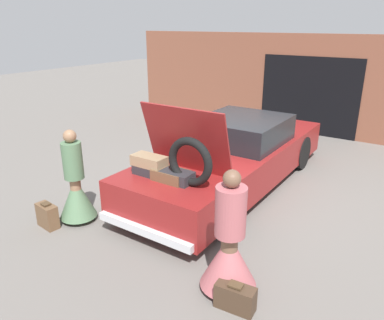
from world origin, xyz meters
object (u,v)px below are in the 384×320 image
Objects in this scene: car at (234,156)px; suitcase_beside_left_person at (47,216)px; person_right at (229,250)px; person_left at (76,189)px; suitcase_beside_right_person at (235,297)px.

suitcase_beside_left_person is at bearing -118.20° from car.
person_right is (1.44, -2.82, -0.05)m from car.
suitcase_beside_left_person is at bearing -20.80° from person_left.
suitcase_beside_left_person is at bearing 95.39° from person_right.
car is 3.52× the size of person_left.
person_left is 3.16m from suitcase_beside_right_person.
suitcase_beside_left_person is (-0.23, -0.42, -0.35)m from person_left.
suitcase_beside_right_person is (3.34, 0.04, -0.04)m from suitcase_beside_left_person.
person_right is at bearing 132.31° from suitcase_beside_right_person.
person_right is at bearing -62.97° from car.
suitcase_beside_left_person is (-1.67, -3.11, -0.41)m from car.
car is 3.46× the size of person_right.
suitcase_beside_right_person is (0.23, -0.26, -0.40)m from person_right.
car reaches higher than person_right.
person_right is 0.53m from suitcase_beside_right_person.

